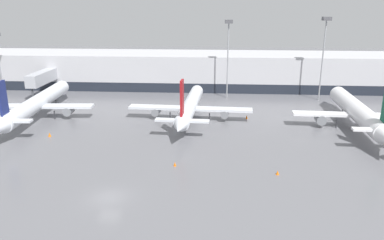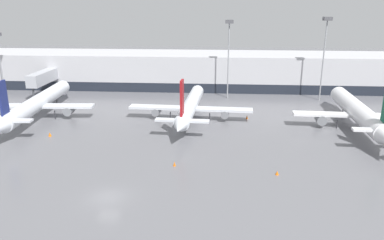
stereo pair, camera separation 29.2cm
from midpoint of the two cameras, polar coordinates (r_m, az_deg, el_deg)
ground_plane at (r=45.76m, az=-12.79°, el=-11.44°), size 320.00×320.00×0.00m
terminal_building at (r=102.47m, az=-3.34°, el=7.66°), size 160.00×27.88×9.00m
parked_jet_0 at (r=72.15m, az=-0.43°, el=2.14°), size 24.03×31.21×9.91m
parked_jet_1 at (r=73.75m, az=23.86°, el=1.15°), size 23.04×34.66×9.91m
parked_jet_3 at (r=79.28m, az=-22.66°, el=2.34°), size 21.93×36.48×9.95m
traffic_cone_0 at (r=51.23m, az=12.75°, el=-7.83°), size 0.46×0.46×0.56m
traffic_cone_1 at (r=52.51m, az=-2.79°, el=-6.71°), size 0.39×0.39×0.63m
traffic_cone_2 at (r=68.21m, az=-21.00°, el=-2.09°), size 0.51×0.51×0.70m
traffic_cone_3 at (r=74.28m, az=8.22°, el=0.47°), size 0.43×0.43×0.72m
apron_light_mast_2 at (r=90.61m, az=19.53°, el=12.04°), size 1.80×1.80×18.88m
apron_light_mast_5 at (r=88.16m, az=5.47°, el=12.49°), size 1.80×1.80×18.17m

